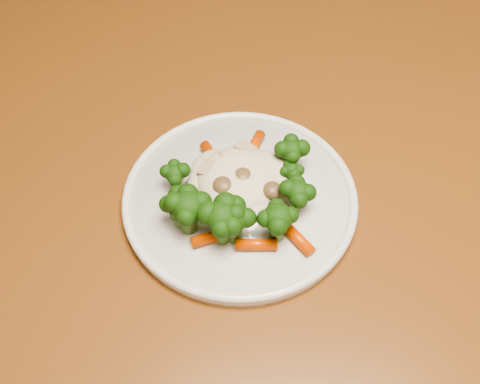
# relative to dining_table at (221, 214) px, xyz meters

# --- Properties ---
(dining_table) EXTENTS (1.37, 1.07, 0.75)m
(dining_table) POSITION_rel_dining_table_xyz_m (0.00, 0.00, 0.00)
(dining_table) COLOR brown
(dining_table) RESTS_ON ground
(plate) EXTENTS (0.25, 0.25, 0.01)m
(plate) POSITION_rel_dining_table_xyz_m (0.02, -0.06, 0.10)
(plate) COLOR white
(plate) RESTS_ON dining_table
(meal) EXTENTS (0.16, 0.17, 0.05)m
(meal) POSITION_rel_dining_table_xyz_m (0.02, -0.07, 0.13)
(meal) COLOR beige
(meal) RESTS_ON plate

